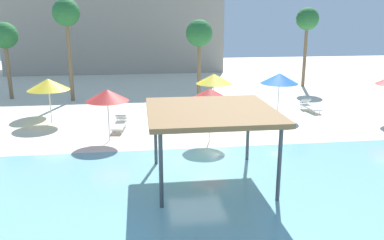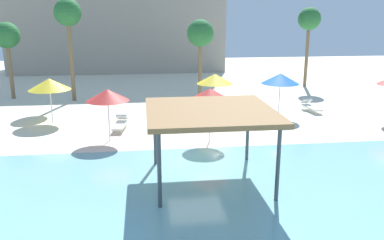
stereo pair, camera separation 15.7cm
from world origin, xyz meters
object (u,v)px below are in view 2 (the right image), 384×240
object	(u,v)px
beach_umbrella_yellow_1	(49,84)
lounge_chair_2	(311,106)
palm_tree_2	(309,21)
palm_tree_3	(68,16)
beach_umbrella_red_2	(108,95)
palm_tree_1	(7,37)
lounge_chair_1	(193,119)
shade_pavilion	(210,113)
beach_umbrella_red_5	(210,94)
lounge_chair_0	(120,123)
beach_umbrella_blue_3	(280,79)
beach_umbrella_yellow_7	(215,79)
palm_tree_0	(200,35)

from	to	relation	value
beach_umbrella_yellow_1	lounge_chair_2	size ratio (longest dim) A/B	1.33
palm_tree_2	palm_tree_3	world-z (taller)	palm_tree_3
beach_umbrella_red_2	palm_tree_2	size ratio (longest dim) A/B	0.39
beach_umbrella_red_2	palm_tree_1	xyz separation A→B (m)	(-7.97, 11.27, 2.23)
lounge_chair_1	shade_pavilion	bearing A→B (deg)	31.16
beach_umbrella_red_5	lounge_chair_1	size ratio (longest dim) A/B	1.43
beach_umbrella_red_5	palm_tree_3	size ratio (longest dim) A/B	0.38
lounge_chair_1	lounge_chair_2	bearing A→B (deg)	139.95
beach_umbrella_yellow_1	beach_umbrella_red_2	bearing A→B (deg)	-47.46
lounge_chair_0	palm_tree_1	world-z (taller)	palm_tree_1
beach_umbrella_red_2	lounge_chair_1	world-z (taller)	beach_umbrella_red_2
beach_umbrella_blue_3	beach_umbrella_yellow_7	bearing A→B (deg)	175.18
beach_umbrella_red_2	lounge_chair_2	bearing A→B (deg)	20.38
beach_umbrella_red_5	lounge_chair_2	size ratio (longest dim) A/B	1.40
shade_pavilion	palm_tree_3	size ratio (longest dim) A/B	0.65
lounge_chair_2	palm_tree_3	distance (m)	17.77
lounge_chair_1	beach_umbrella_red_5	bearing A→B (deg)	41.16
palm_tree_2	palm_tree_1	bearing A→B (deg)	-174.72
beach_umbrella_blue_3	lounge_chair_2	xyz separation A→B (m)	(2.58, 1.13, -2.06)
beach_umbrella_yellow_1	beach_umbrella_blue_3	size ratio (longest dim) A/B	0.96
beach_umbrella_blue_3	lounge_chair_0	bearing A→B (deg)	-170.46
palm_tree_1	palm_tree_3	world-z (taller)	palm_tree_3
shade_pavilion	lounge_chair_0	world-z (taller)	shade_pavilion
beach_umbrella_red_5	beach_umbrella_blue_3	bearing A→B (deg)	41.31
beach_umbrella_red_2	lounge_chair_2	size ratio (longest dim) A/B	1.35
shade_pavilion	beach_umbrella_red_2	size ratio (longest dim) A/B	1.78
beach_umbrella_yellow_7	lounge_chair_1	bearing A→B (deg)	-134.62
palm_tree_0	palm_tree_3	world-z (taller)	palm_tree_3
beach_umbrella_red_5	lounge_chair_0	size ratio (longest dim) A/B	1.39
lounge_chair_1	palm_tree_3	xyz separation A→B (m)	(-7.85, 7.61, 5.74)
beach_umbrella_red_5	palm_tree_0	distance (m)	9.99
beach_umbrella_red_5	lounge_chair_2	xyz separation A→B (m)	(7.71, 5.64, -2.13)
beach_umbrella_red_2	palm_tree_0	size ratio (longest dim) A/B	0.45
palm_tree_0	palm_tree_2	bearing A→B (deg)	25.29
beach_umbrella_red_2	beach_umbrella_red_5	bearing A→B (deg)	-10.53
lounge_chair_1	palm_tree_2	size ratio (longest dim) A/B	0.28
beach_umbrella_blue_3	lounge_chair_0	world-z (taller)	beach_umbrella_blue_3
palm_tree_0	palm_tree_1	xyz separation A→B (m)	(-13.86, 2.51, -0.18)
shade_pavilion	palm_tree_0	size ratio (longest dim) A/B	0.80
palm_tree_2	shade_pavilion	bearing A→B (deg)	-121.40
beach_umbrella_red_5	lounge_chair_0	xyz separation A→B (m)	(-4.54, 2.88, -2.13)
beach_umbrella_yellow_7	lounge_chair_1	world-z (taller)	beach_umbrella_yellow_7
lounge_chair_1	palm_tree_1	bearing A→B (deg)	-91.70
shade_pavilion	palm_tree_1	distance (m)	20.93
shade_pavilion	lounge_chair_2	bearing A→B (deg)	50.69
beach_umbrella_red_5	lounge_chair_2	distance (m)	9.78
beach_umbrella_yellow_7	lounge_chair_0	distance (m)	6.34
beach_umbrella_red_2	lounge_chair_0	size ratio (longest dim) A/B	1.34
palm_tree_1	shade_pavilion	bearing A→B (deg)	-54.34
beach_umbrella_red_2	palm_tree_1	distance (m)	13.98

